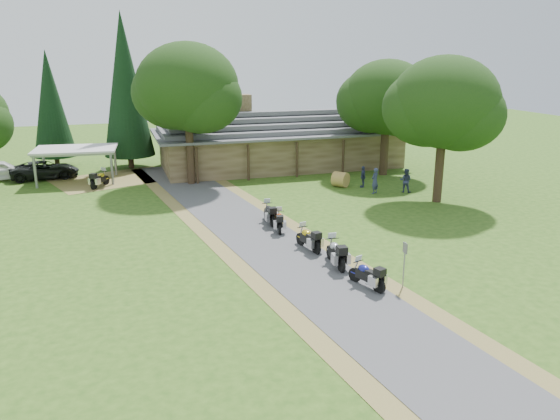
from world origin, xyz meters
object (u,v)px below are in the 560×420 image
object	(u,v)px
car_white_sedan	(0,168)
motorcycle_row_c	(308,237)
carport	(77,165)
hay_bale	(340,179)
motorcycle_row_e	(269,212)
motorcycle_carport_a	(100,178)
lodge	(280,138)
car_dark_suv	(44,165)
motorcycle_row_a	(367,274)
motorcycle_row_b	(336,252)
motorcycle_row_d	(279,220)

from	to	relation	value
car_white_sedan	motorcycle_row_c	xyz separation A→B (m)	(17.54, -21.92, -0.33)
carport	hay_bale	bearing A→B (deg)	-17.35
motorcycle_row_e	motorcycle_carport_a	bearing A→B (deg)	40.09
lodge	hay_bale	bearing A→B (deg)	-76.96
lodge	motorcycle_row_e	bearing A→B (deg)	-109.54
car_dark_suv	motorcycle_row_c	bearing A→B (deg)	-151.46
motorcycle_row_c	car_white_sedan	bearing A→B (deg)	26.75
car_white_sedan	car_dark_suv	distance (m)	3.27
motorcycle_row_a	motorcycle_row_b	xyz separation A→B (m)	(-0.30, 2.66, 0.08)
motorcycle_row_a	hay_bale	distance (m)	18.15
motorcycle_row_e	hay_bale	distance (m)	10.42
carport	motorcycle_row_d	distance (m)	19.88
motorcycle_row_b	motorcycle_row_a	bearing A→B (deg)	-169.54
car_white_sedan	motorcycle_carport_a	world-z (taller)	car_white_sedan
carport	motorcycle_row_c	bearing A→B (deg)	-54.02
motorcycle_carport_a	hay_bale	size ratio (longest dim) A/B	1.78
motorcycle_row_a	motorcycle_row_d	bearing A→B (deg)	-10.53
lodge	car_white_sedan	bearing A→B (deg)	176.62
motorcycle_row_a	motorcycle_row_c	size ratio (longest dim) A/B	0.97
motorcycle_row_c	hay_bale	distance (m)	13.84
motorcycle_row_e	motorcycle_carport_a	distance (m)	15.57
motorcycle_row_c	carport	bearing A→B (deg)	18.92
car_white_sedan	motorcycle_row_e	bearing A→B (deg)	-143.80
motorcycle_row_a	motorcycle_row_b	world-z (taller)	motorcycle_row_b
motorcycle_row_e	motorcycle_row_a	bearing A→B (deg)	-169.43
lodge	motorcycle_row_a	xyz separation A→B (m)	(-4.19, -25.69, -1.82)
motorcycle_row_a	lodge	bearing A→B (deg)	-28.22
motorcycle_carport_a	carport	bearing A→B (deg)	65.60
lodge	motorcycle_row_c	bearing A→B (deg)	-103.53
motorcycle_row_b	motorcycle_row_e	size ratio (longest dim) A/B	1.06
car_white_sedan	lodge	bearing A→B (deg)	-101.85
motorcycle_row_d	hay_bale	size ratio (longest dim) A/B	1.61
car_dark_suv	motorcycle_carport_a	xyz separation A→B (m)	(4.16, -4.31, -0.38)
car_white_sedan	hay_bale	size ratio (longest dim) A/B	5.28
carport	car_dark_suv	distance (m)	3.10
carport	motorcycle_row_e	world-z (taller)	carport
motorcycle_row_a	motorcycle_row_e	bearing A→B (deg)	-10.88
motorcycle_row_c	hay_bale	bearing A→B (deg)	-42.08
car_white_sedan	motorcycle_row_b	world-z (taller)	car_white_sedan
motorcycle_row_b	hay_bale	bearing A→B (deg)	-20.15
car_dark_suv	motorcycle_row_d	xyz separation A→B (m)	(13.82, -18.11, -0.44)
carport	car_white_sedan	world-z (taller)	carport
car_white_sedan	motorcycle_row_e	size ratio (longest dim) A/B	3.02
car_dark_suv	motorcycle_row_a	size ratio (longest dim) A/B	3.00
lodge	motorcycle_row_d	bearing A→B (deg)	-107.52
carport	car_white_sedan	size ratio (longest dim) A/B	1.02
car_dark_suv	motorcycle_carport_a	distance (m)	6.01
car_dark_suv	car_white_sedan	bearing A→B (deg)	76.98
motorcycle_row_e	motorcycle_row_b	bearing A→B (deg)	-168.81
carport	hay_bale	xyz separation A→B (m)	(18.72, -7.75, -0.74)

